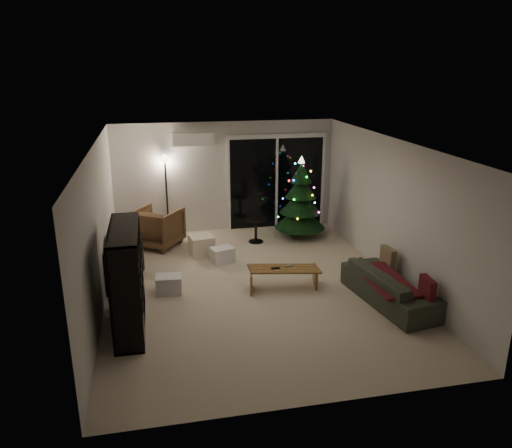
{
  "coord_description": "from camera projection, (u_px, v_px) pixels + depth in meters",
  "views": [
    {
      "loc": [
        -1.59,
        -7.8,
        3.73
      ],
      "look_at": [
        0.1,
        0.3,
        1.05
      ],
      "focal_mm": 35.0,
      "sensor_mm": 36.0,
      "label": 1
    }
  ],
  "objects": [
    {
      "name": "room",
      "position": [
        261.0,
        206.0,
        9.89
      ],
      "size": [
        6.5,
        7.51,
        2.6
      ],
      "color": "beige",
      "rests_on": "ground"
    },
    {
      "name": "bookshelf",
      "position": [
        114.0,
        280.0,
        7.11
      ],
      "size": [
        0.53,
        1.57,
        1.55
      ],
      "primitive_type": null,
      "rotation": [
        0.0,
        0.0,
        -0.09
      ],
      "color": "black",
      "rests_on": "floor"
    },
    {
      "name": "media_cabinet",
      "position": [
        121.0,
        263.0,
        8.77
      ],
      "size": [
        0.75,
        1.28,
        0.75
      ],
      "primitive_type": "cube",
      "rotation": [
        0.0,
        0.0,
        -0.27
      ],
      "color": "black",
      "rests_on": "floor"
    },
    {
      "name": "stereo",
      "position": [
        119.0,
        238.0,
        8.63
      ],
      "size": [
        0.38,
        0.45,
        0.16
      ],
      "primitive_type": "cube",
      "color": "black",
      "rests_on": "media_cabinet"
    },
    {
      "name": "armchair",
      "position": [
        157.0,
        227.0,
        10.54
      ],
      "size": [
        1.24,
        1.25,
        0.83
      ],
      "primitive_type": "imported",
      "rotation": [
        0.0,
        0.0,
        2.56
      ],
      "color": "brown",
      "rests_on": "floor"
    },
    {
      "name": "ottoman",
      "position": [
        202.0,
        245.0,
        10.09
      ],
      "size": [
        0.52,
        0.52,
        0.41
      ],
      "primitive_type": "cube",
      "rotation": [
        0.0,
        0.0,
        0.16
      ],
      "color": "beige",
      "rests_on": "floor"
    },
    {
      "name": "cardboard_box_a",
      "position": [
        169.0,
        284.0,
        8.45
      ],
      "size": [
        0.45,
        0.36,
        0.31
      ],
      "primitive_type": "cube",
      "rotation": [
        0.0,
        0.0,
        -0.07
      ],
      "color": "silver",
      "rests_on": "floor"
    },
    {
      "name": "cardboard_box_b",
      "position": [
        222.0,
        255.0,
        9.76
      ],
      "size": [
        0.51,
        0.44,
        0.3
      ],
      "primitive_type": "cube",
      "rotation": [
        0.0,
        0.0,
        0.31
      ],
      "color": "silver",
      "rests_on": "floor"
    },
    {
      "name": "side_table",
      "position": [
        256.0,
        230.0,
        10.81
      ],
      "size": [
        0.56,
        0.56,
        0.53
      ],
      "primitive_type": "cylinder",
      "rotation": [
        0.0,
        0.0,
        -0.4
      ],
      "color": "black",
      "rests_on": "floor"
    },
    {
      "name": "floor_lamp",
      "position": [
        167.0,
        197.0,
        11.14
      ],
      "size": [
        0.28,
        0.28,
        1.76
      ],
      "primitive_type": "cylinder",
      "color": "black",
      "rests_on": "floor"
    },
    {
      "name": "sofa",
      "position": [
        391.0,
        287.0,
        8.07
      ],
      "size": [
        1.03,
        2.0,
        0.56
      ],
      "primitive_type": "imported",
      "rotation": [
        0.0,
        0.0,
        1.72
      ],
      "color": "#31362A",
      "rests_on": "floor"
    },
    {
      "name": "sofa_throw",
      "position": [
        385.0,
        280.0,
        8.01
      ],
      "size": [
        0.6,
        1.38,
        0.05
      ],
      "primitive_type": "cube",
      "color": "#3F0D17",
      "rests_on": "sofa"
    },
    {
      "name": "cushion_a",
      "position": [
        388.0,
        258.0,
        8.65
      ],
      "size": [
        0.14,
        0.38,
        0.37
      ],
      "primitive_type": "cube",
      "rotation": [
        0.0,
        0.0,
        0.09
      ],
      "color": "#A08566",
      "rests_on": "sofa"
    },
    {
      "name": "cushion_b",
      "position": [
        427.0,
        289.0,
        7.44
      ],
      "size": [
        0.14,
        0.37,
        0.37
      ],
      "primitive_type": "cube",
      "rotation": [
        0.0,
        0.0,
        -0.07
      ],
      "color": "#3F0D17",
      "rests_on": "sofa"
    },
    {
      "name": "coffee_table",
      "position": [
        284.0,
        278.0,
        8.6
      ],
      "size": [
        1.26,
        0.65,
        0.38
      ],
      "primitive_type": null,
      "rotation": [
        0.0,
        0.0,
        -0.2
      ],
      "color": "olive",
      "rests_on": "floor"
    },
    {
      "name": "remote_a",
      "position": [
        275.0,
        268.0,
        8.51
      ],
      "size": [
        0.15,
        0.05,
        0.02
      ],
      "primitive_type": "cube",
      "color": "black",
      "rests_on": "coffee_table"
    },
    {
      "name": "remote_b",
      "position": [
        289.0,
        266.0,
        8.61
      ],
      "size": [
        0.15,
        0.09,
        0.02
      ],
      "primitive_type": "cube",
      "rotation": [
        0.0,
        0.0,
        0.35
      ],
      "color": "slate",
      "rests_on": "coffee_table"
    },
    {
      "name": "christmas_tree",
      "position": [
        301.0,
        197.0,
        10.99
      ],
      "size": [
        1.35,
        1.35,
        1.82
      ],
      "primitive_type": "cone",
      "rotation": [
        0.0,
        0.0,
        0.22
      ],
      "color": "#143D17",
      "rests_on": "floor"
    }
  ]
}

